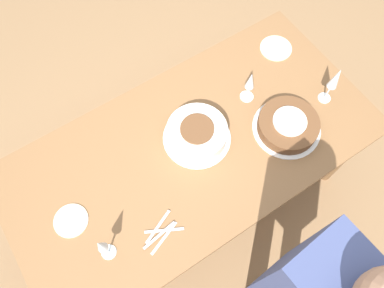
% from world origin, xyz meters
% --- Properties ---
extents(ground_plane, '(12.00, 12.00, 0.00)m').
position_xyz_m(ground_plane, '(0.00, 0.00, 0.00)').
color(ground_plane, '#8E6B47').
extents(dining_table, '(1.78, 0.89, 0.74)m').
position_xyz_m(dining_table, '(0.00, 0.00, 0.65)').
color(dining_table, brown).
rests_on(dining_table, ground_plane).
extents(cake_center_white, '(0.32, 0.32, 0.10)m').
position_xyz_m(cake_center_white, '(0.05, 0.03, 0.79)').
color(cake_center_white, white).
rests_on(cake_center_white, dining_table).
extents(cake_front_chocolate, '(0.33, 0.33, 0.08)m').
position_xyz_m(cake_front_chocolate, '(0.44, -0.16, 0.78)').
color(cake_front_chocolate, white).
rests_on(cake_front_chocolate, dining_table).
extents(wine_glass_near, '(0.06, 0.06, 0.24)m').
position_xyz_m(wine_glass_near, '(0.71, -0.13, 0.91)').
color(wine_glass_near, silver).
rests_on(wine_glass_near, dining_table).
extents(wine_glass_far, '(0.07, 0.07, 0.20)m').
position_xyz_m(wine_glass_far, '(0.39, 0.09, 0.87)').
color(wine_glass_far, silver).
rests_on(wine_glass_far, dining_table).
extents(wine_glass_extra, '(0.06, 0.06, 0.22)m').
position_xyz_m(wine_glass_extra, '(-0.55, -0.21, 0.89)').
color(wine_glass_extra, silver).
rests_on(wine_glass_extra, dining_table).
extents(dessert_plate_left, '(0.15, 0.15, 0.01)m').
position_xyz_m(dessert_plate_left, '(-0.63, 0.00, 0.75)').
color(dessert_plate_left, beige).
rests_on(dessert_plate_left, dining_table).
extents(dessert_plate_right, '(0.17, 0.17, 0.01)m').
position_xyz_m(dessert_plate_right, '(0.70, 0.25, 0.75)').
color(dessert_plate_right, beige).
rests_on(dessert_plate_right, dining_table).
extents(fork_pile, '(0.19, 0.13, 0.01)m').
position_xyz_m(fork_pile, '(-0.33, -0.26, 0.75)').
color(fork_pile, silver).
rests_on(fork_pile, dining_table).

